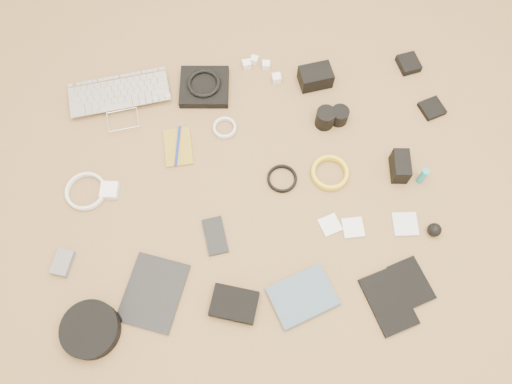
{
  "coord_description": "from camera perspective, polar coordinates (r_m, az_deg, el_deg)",
  "views": [
    {
      "loc": [
        -0.05,
        -0.67,
        1.61
      ],
      "look_at": [
        0.01,
        -0.02,
        0.02
      ],
      "focal_mm": 35.0,
      "sensor_mm": 36.0,
      "label": 1
    }
  ],
  "objects": [
    {
      "name": "laptop",
      "position": [
        1.95,
        -15.13,
        9.48
      ],
      "size": [
        0.41,
        0.31,
        0.03
      ],
      "primitive_type": "imported",
      "rotation": [
        0.0,
        0.0,
        0.13
      ],
      "color": "silver",
      "rests_on": "ground"
    },
    {
      "name": "headphone_pouch",
      "position": [
        1.94,
        -5.92,
        11.86
      ],
      "size": [
        0.2,
        0.19,
        0.03
      ],
      "primitive_type": "cube",
      "rotation": [
        0.0,
        0.0,
        -0.1
      ],
      "color": "black",
      "rests_on": "ground"
    },
    {
      "name": "headphones",
      "position": [
        1.92,
        -5.99,
        12.27
      ],
      "size": [
        0.16,
        0.16,
        0.02
      ],
      "primitive_type": "torus",
      "rotation": [
        0.0,
        0.0,
        -0.3
      ],
      "color": "black",
      "rests_on": "headphone_pouch"
    },
    {
      "name": "charger_a",
      "position": [
        2.0,
        -1.08,
        14.37
      ],
      "size": [
        0.03,
        0.03,
        0.03
      ],
      "primitive_type": "cube",
      "rotation": [
        0.0,
        0.0,
        0.15
      ],
      "color": "white",
      "rests_on": "ground"
    },
    {
      "name": "charger_b",
      "position": [
        2.01,
        -0.2,
        14.87
      ],
      "size": [
        0.04,
        0.04,
        0.03
      ],
      "primitive_type": "cube",
      "rotation": [
        0.0,
        0.0,
        -0.42
      ],
      "color": "white",
      "rests_on": "ground"
    },
    {
      "name": "charger_c",
      "position": [
        1.99,
        1.17,
        14.3
      ],
      "size": [
        0.03,
        0.03,
        0.03
      ],
      "primitive_type": "cube",
      "rotation": [
        0.0,
        0.0,
        -0.13
      ],
      "color": "white",
      "rests_on": "ground"
    },
    {
      "name": "charger_d",
      "position": [
        1.96,
        2.36,
        12.86
      ],
      "size": [
        0.04,
        0.04,
        0.03
      ],
      "primitive_type": "cube",
      "rotation": [
        0.0,
        0.0,
        0.08
      ],
      "color": "white",
      "rests_on": "ground"
    },
    {
      "name": "dslr_camera",
      "position": [
        1.95,
        6.81,
        12.93
      ],
      "size": [
        0.13,
        0.1,
        0.07
      ],
      "primitive_type": "cube",
      "rotation": [
        0.0,
        0.0,
        0.15
      ],
      "color": "black",
      "rests_on": "ground"
    },
    {
      "name": "lens_pouch",
      "position": [
        2.08,
        17.04,
        13.86
      ],
      "size": [
        0.09,
        0.1,
        0.03
      ],
      "primitive_type": "cube",
      "rotation": [
        0.0,
        0.0,
        0.2
      ],
      "color": "black",
      "rests_on": "ground"
    },
    {
      "name": "notebook_olive",
      "position": [
        1.84,
        -8.9,
        5.1
      ],
      "size": [
        0.11,
        0.16,
        0.01
      ],
      "primitive_type": "cube",
      "rotation": [
        0.0,
        0.0,
        0.05
      ],
      "color": "olive",
      "rests_on": "ground"
    },
    {
      "name": "pen_blue",
      "position": [
        1.83,
        -8.94,
        5.23
      ],
      "size": [
        0.03,
        0.16,
        0.01
      ],
      "primitive_type": "cylinder",
      "rotation": [
        1.57,
        0.0,
        -0.13
      ],
      "color": "#122596",
      "rests_on": "notebook_olive"
    },
    {
      "name": "cable_white_a",
      "position": [
        1.85,
        -3.6,
        7.27
      ],
      "size": [
        0.09,
        0.09,
        0.01
      ],
      "primitive_type": "torus",
      "rotation": [
        0.0,
        0.0,
        -0.04
      ],
      "color": "silver",
      "rests_on": "ground"
    },
    {
      "name": "lens_a",
      "position": [
        1.85,
        7.92,
        8.37
      ],
      "size": [
        0.09,
        0.09,
        0.08
      ],
      "primitive_type": "cylinder",
      "rotation": [
        0.0,
        0.0,
        -0.3
      ],
      "color": "black",
      "rests_on": "ground"
    },
    {
      "name": "lens_b",
      "position": [
        1.87,
        9.51,
        8.61
      ],
      "size": [
        0.07,
        0.07,
        0.06
      ],
      "primitive_type": "cylinder",
      "rotation": [
        0.0,
        0.0,
        0.01
      ],
      "color": "black",
      "rests_on": "ground"
    },
    {
      "name": "card_reader",
      "position": [
        2.0,
        19.46,
        9.0
      ],
      "size": [
        0.1,
        0.1,
        0.02
      ],
      "primitive_type": "cube",
      "rotation": [
        0.0,
        0.0,
        0.32
      ],
      "color": "black",
      "rests_on": "ground"
    },
    {
      "name": "power_brick",
      "position": [
        1.81,
        -16.4,
        0.19
      ],
      "size": [
        0.07,
        0.07,
        0.03
      ],
      "primitive_type": "cube",
      "rotation": [
        0.0,
        0.0,
        -0.13
      ],
      "color": "white",
      "rests_on": "ground"
    },
    {
      "name": "cable_white_b",
      "position": [
        1.84,
        -18.82,
        0.02
      ],
      "size": [
        0.15,
        0.15,
        0.01
      ],
      "primitive_type": "torus",
      "rotation": [
        0.0,
        0.0,
        0.04
      ],
      "color": "silver",
      "rests_on": "ground"
    },
    {
      "name": "cable_black",
      "position": [
        1.76,
        2.99,
        1.48
      ],
      "size": [
        0.13,
        0.13,
        0.01
      ],
      "primitive_type": "torus",
      "rotation": [
        0.0,
        0.0,
        0.28
      ],
      "color": "black",
      "rests_on": "ground"
    },
    {
      "name": "cable_yellow",
      "position": [
        1.78,
        8.4,
        2.09
      ],
      "size": [
        0.16,
        0.16,
        0.02
      ],
      "primitive_type": "torus",
      "rotation": [
        0.0,
        0.0,
        0.25
      ],
      "color": "yellow",
      "rests_on": "ground"
    },
    {
      "name": "flash",
      "position": [
        1.81,
        16.15,
        2.85
      ],
      "size": [
        0.07,
        0.11,
        0.08
      ],
      "primitive_type": "cube",
      "rotation": [
        0.0,
        0.0,
        -0.1
      ],
      "color": "black",
      "rests_on": "ground"
    },
    {
      "name": "lens_cleaner",
      "position": [
        1.82,
        18.5,
        1.74
      ],
      "size": [
        0.03,
        0.03,
        0.08
      ],
      "primitive_type": "cylinder",
      "rotation": [
        0.0,
        0.0,
        -0.27
      ],
      "color": "teal",
      "rests_on": "ground"
    },
    {
      "name": "battery_charger",
      "position": [
        1.77,
        -21.23,
        -7.54
      ],
      "size": [
        0.08,
        0.1,
        0.02
      ],
      "primitive_type": "cube",
      "rotation": [
        0.0,
        0.0,
        -0.3
      ],
      "color": "#5D5D63",
      "rests_on": "ground"
    },
    {
      "name": "tablet",
      "position": [
        1.67,
        -11.63,
        -11.18
      ],
      "size": [
        0.25,
        0.28,
        0.01
      ],
      "primitive_type": "cube",
      "rotation": [
        0.0,
        0.0,
        -0.35
      ],
      "color": "black",
      "rests_on": "ground"
    },
    {
      "name": "phone",
      "position": [
        1.69,
        -4.69,
        -5.02
      ],
      "size": [
        0.08,
        0.14,
        0.01
      ],
      "primitive_type": "cube",
      "rotation": [
        0.0,
        0.0,
        0.14
      ],
      "color": "black",
      "rests_on": "ground"
    },
    {
      "name": "filter_case_left",
      "position": [
        1.72,
        8.45,
        -3.75
      ],
      "size": [
        0.08,
        0.08,
        0.01
      ],
      "primitive_type": "cube",
      "rotation": [
        0.0,
        0.0,
        0.31
      ],
      "color": "silver",
      "rests_on": "ground"
    },
    {
      "name": "filter_case_mid",
      "position": [
        1.73,
        11.02,
        -4.02
      ],
      "size": [
        0.07,
        0.07,
        0.01
      ],
      "primitive_type": "cube",
      "rotation": [
        0.0,
        0.0,
        0.02
      ],
      "color": "silver",
      "rests_on": "ground"
    },
    {
      "name": "filter_case_right",
      "position": [
        1.77,
        16.68,
        -3.55
      ],
      "size": [
        0.09,
        0.09,
        0.01
      ],
      "primitive_type": "cube",
      "rotation": [
        0.0,
        0.0,
        -0.06
      ],
      "color": "silver",
      "rests_on": "ground"
    },
    {
      "name": "air_blower",
      "position": [
        1.78,
        19.72,
        -4.09
      ],
      "size": [
        0.05,
        0.05,
        0.05
      ],
      "primitive_type": "sphere",
      "rotation": [
        0.0,
        0.0,
        -0.03
      ],
      "color": "black",
      "rests_on": "ground"
    },
    {
      "name": "headphone_case",
      "position": [
        1.68,
        -18.39,
        -14.7
      ],
      "size": [
        0.23,
        0.23,
        0.05
      ],
      "primitive_type": "cylinder",
      "rotation": [
        0.0,
        0.0,
        -0.38
      ],
      "color": "black",
      "rests_on": "ground"
    },
    {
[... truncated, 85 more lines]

